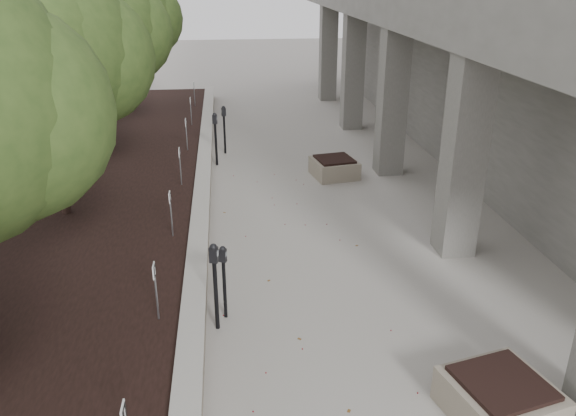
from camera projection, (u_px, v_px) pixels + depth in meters
retaining_wall at (203, 197)px, 14.03m from camera, size 0.39×26.00×0.50m
planting_bed at (48, 205)px, 13.67m from camera, size 7.00×26.00×0.40m
crabapple_tree_3 at (47, 90)px, 11.69m from camera, size 4.60×4.00×5.44m
crabapple_tree_4 at (95, 56)px, 16.27m from camera, size 4.60×4.00×5.44m
crabapple_tree_5 at (122, 37)px, 20.86m from camera, size 4.60×4.00×5.44m
parking_sign_3 at (156, 292)px, 8.69m from camera, size 0.04×0.22×0.96m
parking_sign_4 at (171, 214)px, 11.44m from camera, size 0.04×0.22×0.96m
parking_sign_5 at (180, 167)px, 14.19m from camera, size 0.04×0.22×0.96m
parking_sign_6 at (187, 134)px, 16.94m from camera, size 0.04×0.22×0.96m
parking_sign_7 at (191, 111)px, 19.69m from camera, size 0.04×0.22×0.96m
parking_sign_8 at (194, 94)px, 22.43m from camera, size 0.04×0.22×0.96m
parking_meter_2 at (216, 287)px, 9.04m from camera, size 0.18×0.15×1.54m
parking_meter_3 at (224, 282)px, 9.38m from camera, size 0.16×0.13×1.33m
parking_meter_4 at (216, 139)px, 16.77m from camera, size 0.18×0.14×1.59m
parking_meter_5 at (224, 130)px, 17.86m from camera, size 0.17×0.14×1.52m
planter_front at (500, 399)px, 7.39m from camera, size 1.49×1.49×0.58m
planter_back at (334, 167)px, 16.05m from camera, size 1.34×1.34×0.54m
berry_scatter at (291, 283)px, 10.63m from camera, size 3.30×14.10×0.02m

